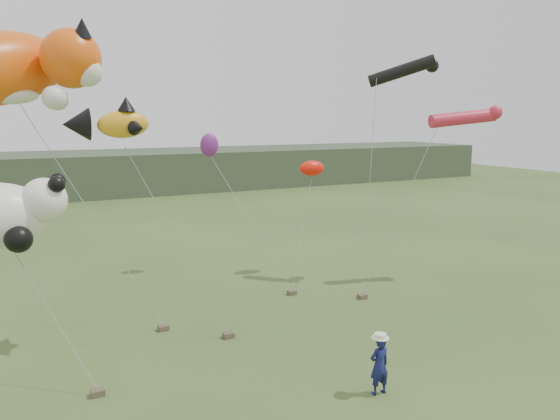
{
  "coord_description": "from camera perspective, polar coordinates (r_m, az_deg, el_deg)",
  "views": [
    {
      "loc": [
        -9.05,
        -12.22,
        7.46
      ],
      "look_at": [
        -1.24,
        3.0,
        4.56
      ],
      "focal_mm": 35.0,
      "sensor_mm": 36.0,
      "label": 1
    }
  ],
  "objects": [
    {
      "name": "ground",
      "position": [
        16.94,
        8.76,
        -16.63
      ],
      "size": [
        120.0,
        120.0,
        0.0
      ],
      "primitive_type": "plane",
      "color": "#385123",
      "rests_on": "ground"
    },
    {
      "name": "headland",
      "position": [
        57.49,
        -21.15,
        3.45
      ],
      "size": [
        90.0,
        13.0,
        4.0
      ],
      "color": "#2D3D28",
      "rests_on": "ground"
    },
    {
      "name": "festival_attendant",
      "position": [
        15.63,
        10.33,
        -15.69
      ],
      "size": [
        0.6,
        0.4,
        1.64
      ],
      "primitive_type": "imported",
      "rotation": [
        0.0,
        0.0,
        3.13
      ],
      "color": "#13184A",
      "rests_on": "ground"
    },
    {
      "name": "sandbag_anchors",
      "position": [
        20.26,
        -4.01,
        -11.73
      ],
      "size": [
        11.52,
        5.43,
        0.18
      ],
      "color": "brown",
      "rests_on": "ground"
    },
    {
      "name": "cat_kite",
      "position": [
        21.64,
        -26.03,
        13.24
      ],
      "size": [
        7.37,
        5.24,
        3.47
      ],
      "color": "#EB570D",
      "rests_on": "ground"
    },
    {
      "name": "fish_kite",
      "position": [
        17.99,
        -17.7,
        8.62
      ],
      "size": [
        2.6,
        1.77,
        1.37
      ],
      "color": "orange",
      "rests_on": "ground"
    },
    {
      "name": "tube_kites",
      "position": [
        26.1,
        16.46,
        11.4
      ],
      "size": [
        5.34,
        3.64,
        3.25
      ],
      "color": "black",
      "rests_on": "ground"
    },
    {
      "name": "panda_kite",
      "position": [
        17.19,
        -26.95,
        -0.45
      ],
      "size": [
        3.38,
        2.19,
        2.1
      ],
      "color": "white",
      "rests_on": "ground"
    },
    {
      "name": "misc_kites",
      "position": [
        26.25,
        -1.71,
        5.52
      ],
      "size": [
        5.42,
        3.0,
        2.03
      ],
      "color": "#F81909",
      "rests_on": "ground"
    }
  ]
}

